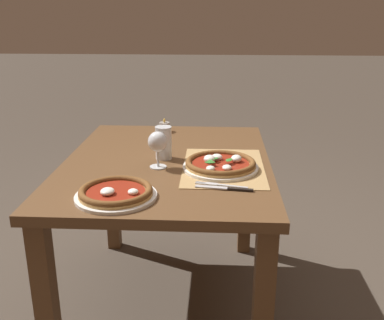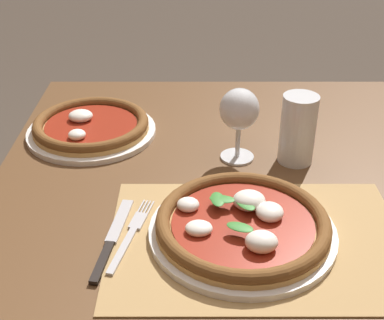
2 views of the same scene
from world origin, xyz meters
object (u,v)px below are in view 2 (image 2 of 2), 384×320
Objects in this scene: pizza_far at (92,126)px; wine_glass at (241,112)px; pint_glass at (299,131)px; knife at (114,238)px; fork at (133,234)px; pizza_near at (244,225)px.

wine_glass is (0.32, -0.11, 0.09)m from pizza_far.
knife is (-0.34, -0.26, -0.06)m from pint_glass.
wine_glass is 1.07× the size of pint_glass.
wine_glass reaches higher than fork.
wine_glass is 0.37m from knife.
fork is 0.03m from knife.
wine_glass reaches higher than pizza_near.
knife is (0.10, -0.38, -0.01)m from pizza_far.
wine_glass reaches higher than pizza_far.
pizza_near is 2.16× the size of pint_glass.
pizza_near is 1.58× the size of fork.
pint_glass is at bearing 62.60° from pizza_near.
wine_glass is (0.01, 0.26, 0.08)m from pizza_near.
wine_glass reaches higher than knife.
fork is (-0.20, -0.26, -0.10)m from wine_glass.
pizza_far reaches higher than fork.
pizza_near reaches higher than pizza_far.
pizza_near is 1.08× the size of pizza_far.
pizza_near is 0.27m from wine_glass.
pizza_near reaches higher than fork.
pint_glass is 0.44m from knife.
pint_glass reaches higher than pizza_near.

